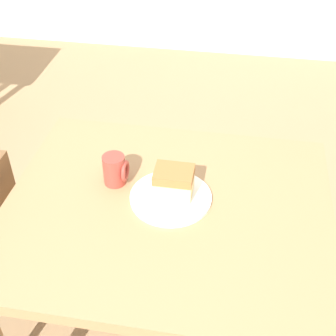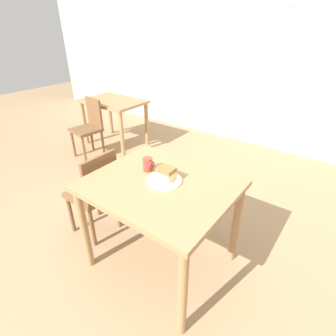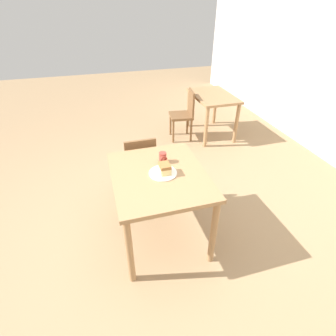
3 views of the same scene
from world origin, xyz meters
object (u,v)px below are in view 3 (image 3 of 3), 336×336
at_px(plate, 163,173).
at_px(dining_table_near, 159,184).
at_px(chair_far_corner, 184,113).
at_px(cake_slice, 165,168).
at_px(dining_table_far, 212,102).
at_px(chair_near_window, 140,165).
at_px(coffee_mug, 163,158).

bearing_deg(plate, dining_table_near, -98.85).
height_order(chair_far_corner, cake_slice, cake_slice).
xyz_separation_m(dining_table_far, plate, (2.08, -1.44, 0.19)).
xyz_separation_m(chair_near_window, chair_far_corner, (-1.38, 1.03, 0.00)).
relative_size(chair_far_corner, plate, 3.27).
xyz_separation_m(dining_table_far, cake_slice, (2.09, -1.42, 0.24)).
relative_size(plate, coffee_mug, 2.49).
xyz_separation_m(chair_far_corner, cake_slice, (2.08, -0.92, 0.38)).
bearing_deg(chair_near_window, chair_far_corner, -126.80).
bearing_deg(plate, chair_far_corner, 155.71).
bearing_deg(coffee_mug, chair_near_window, -163.83).
relative_size(chair_near_window, coffee_mug, 8.15).
distance_m(dining_table_far, coffee_mug, 2.36).
height_order(cake_slice, coffee_mug, same).
distance_m(chair_near_window, plate, 0.77).
bearing_deg(chair_far_corner, dining_table_near, -17.59).
relative_size(chair_near_window, cake_slice, 7.00).
distance_m(dining_table_near, chair_far_corner, 2.29).
bearing_deg(dining_table_near, cake_slice, 76.19).
xyz_separation_m(dining_table_near, chair_near_window, (-0.69, -0.06, -0.21)).
xyz_separation_m(dining_table_near, cake_slice, (0.01, 0.05, 0.17)).
height_order(chair_near_window, cake_slice, cake_slice).
xyz_separation_m(dining_table_far, chair_near_window, (1.39, -1.53, -0.14)).
distance_m(dining_table_near, dining_table_far, 2.55).
bearing_deg(dining_table_near, plate, 81.15).
bearing_deg(cake_slice, dining_table_far, 145.72).
xyz_separation_m(plate, cake_slice, (0.01, 0.01, 0.05)).
distance_m(plate, cake_slice, 0.05).
bearing_deg(dining_table_far, plate, -34.64).
bearing_deg(cake_slice, plate, -115.00).
xyz_separation_m(chair_near_window, cake_slice, (0.70, 0.11, 0.38)).
distance_m(dining_table_near, plate, 0.12).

